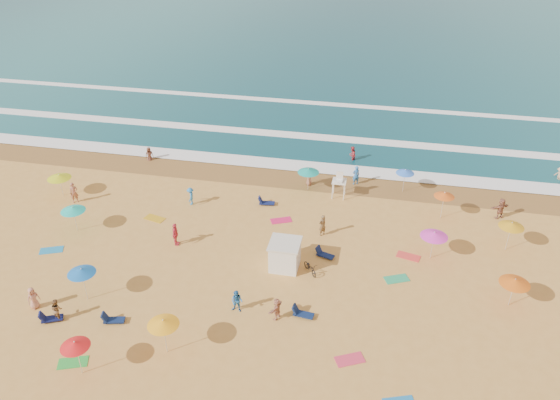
# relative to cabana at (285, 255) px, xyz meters

# --- Properties ---
(ground) EXTENTS (220.00, 220.00, 0.00)m
(ground) POSITION_rel_cabana_xyz_m (-0.15, 0.67, -1.00)
(ground) COLOR gold
(ground) RESTS_ON ground
(ocean) EXTENTS (220.00, 140.00, 0.18)m
(ocean) POSITION_rel_cabana_xyz_m (-0.15, 84.67, -1.00)
(ocean) COLOR #0C4756
(ocean) RESTS_ON ground
(wet_sand) EXTENTS (220.00, 220.00, 0.00)m
(wet_sand) POSITION_rel_cabana_xyz_m (-0.15, 13.17, -0.99)
(wet_sand) COLOR olive
(wet_sand) RESTS_ON ground
(surf_foam) EXTENTS (200.00, 18.70, 0.05)m
(surf_foam) POSITION_rel_cabana_xyz_m (-0.15, 21.99, -0.90)
(surf_foam) COLOR white
(surf_foam) RESTS_ON ground
(cabana) EXTENTS (2.00, 2.00, 2.00)m
(cabana) POSITION_rel_cabana_xyz_m (0.00, 0.00, 0.00)
(cabana) COLOR silver
(cabana) RESTS_ON ground
(cabana_roof) EXTENTS (2.20, 2.20, 0.12)m
(cabana_roof) POSITION_rel_cabana_xyz_m (0.00, 0.00, 1.06)
(cabana_roof) COLOR silver
(cabana_roof) RESTS_ON cabana
(bicycle) EXTENTS (1.48, 1.67, 0.87)m
(bicycle) POSITION_rel_cabana_xyz_m (1.90, -0.30, -0.56)
(bicycle) COLOR black
(bicycle) RESTS_ON ground
(lifeguard_stand) EXTENTS (1.20, 1.20, 2.10)m
(lifeguard_stand) POSITION_rel_cabana_xyz_m (2.72, 10.73, 0.05)
(lifeguard_stand) COLOR white
(lifeguard_stand) RESTS_ON ground
(beach_umbrellas) EXTENTS (51.39, 26.34, 0.81)m
(beach_umbrellas) POSITION_rel_cabana_xyz_m (4.37, 1.64, 1.13)
(beach_umbrellas) COLOR #E25B17
(beach_umbrellas) RESTS_ON ground
(loungers) EXTENTS (47.51, 17.42, 0.34)m
(loungers) POSITION_rel_cabana_xyz_m (7.44, -2.29, -0.83)
(loungers) COLOR #0E1447
(loungers) RESTS_ON ground
(towels) EXTENTS (47.05, 18.71, 0.03)m
(towels) POSITION_rel_cabana_xyz_m (-1.71, -3.49, -0.98)
(towels) COLOR red
(towels) RESTS_ON ground
(beachgoers) EXTENTS (42.75, 27.08, 2.13)m
(beachgoers) POSITION_rel_cabana_xyz_m (-0.43, 5.88, -0.21)
(beachgoers) COLOR brown
(beachgoers) RESTS_ON ground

